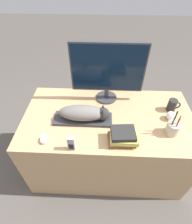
{
  "coord_description": "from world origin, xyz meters",
  "views": [
    {
      "loc": [
        -0.06,
        -0.65,
        1.72
      ],
      "look_at": [
        -0.1,
        0.36,
        0.76
      ],
      "focal_mm": 28.0,
      "sensor_mm": 36.0,
      "label": 1
    }
  ],
  "objects_px": {
    "monitor": "(108,70)",
    "computer_mouse": "(44,139)",
    "coffee_mug": "(172,105)",
    "baseball": "(171,116)",
    "book_stack": "(123,137)",
    "pen_cup": "(173,128)",
    "cat": "(86,113)",
    "phone": "(71,144)",
    "keyboard": "(83,119)"
  },
  "relations": [
    {
      "from": "monitor",
      "to": "computer_mouse",
      "type": "bearing_deg",
      "value": -131.73
    },
    {
      "from": "monitor",
      "to": "coffee_mug",
      "type": "height_order",
      "value": "monitor"
    },
    {
      "from": "baseball",
      "to": "book_stack",
      "type": "distance_m",
      "value": 0.47
    },
    {
      "from": "computer_mouse",
      "to": "pen_cup",
      "type": "bearing_deg",
      "value": 6.68
    },
    {
      "from": "pen_cup",
      "to": "book_stack",
      "type": "bearing_deg",
      "value": -165.8
    },
    {
      "from": "computer_mouse",
      "to": "book_stack",
      "type": "xyz_separation_m",
      "value": [
        0.56,
        0.02,
        0.03
      ]
    },
    {
      "from": "coffee_mug",
      "to": "computer_mouse",
      "type": "bearing_deg",
      "value": -159.75
    },
    {
      "from": "cat",
      "to": "monitor",
      "type": "xyz_separation_m",
      "value": [
        0.16,
        0.29,
        0.21
      ]
    },
    {
      "from": "pen_cup",
      "to": "baseball",
      "type": "bearing_deg",
      "value": 78.84
    },
    {
      "from": "baseball",
      "to": "phone",
      "type": "relative_size",
      "value": 0.62
    },
    {
      "from": "keyboard",
      "to": "cat",
      "type": "bearing_deg",
      "value": 0.0
    },
    {
      "from": "cat",
      "to": "pen_cup",
      "type": "bearing_deg",
      "value": -9.07
    },
    {
      "from": "monitor",
      "to": "baseball",
      "type": "relative_size",
      "value": 8.24
    },
    {
      "from": "baseball",
      "to": "computer_mouse",
      "type": "bearing_deg",
      "value": -165.02
    },
    {
      "from": "keyboard",
      "to": "coffee_mug",
      "type": "height_order",
      "value": "coffee_mug"
    },
    {
      "from": "cat",
      "to": "coffee_mug",
      "type": "bearing_deg",
      "value": 12.36
    },
    {
      "from": "monitor",
      "to": "pen_cup",
      "type": "distance_m",
      "value": 0.67
    },
    {
      "from": "baseball",
      "to": "phone",
      "type": "xyz_separation_m",
      "value": [
        -0.75,
        -0.32,
        0.02
      ]
    },
    {
      "from": "pen_cup",
      "to": "coffee_mug",
      "type": "bearing_deg",
      "value": 75.61
    },
    {
      "from": "coffee_mug",
      "to": "cat",
      "type": "bearing_deg",
      "value": -167.64
    },
    {
      "from": "coffee_mug",
      "to": "baseball",
      "type": "xyz_separation_m",
      "value": [
        -0.04,
        -0.11,
        -0.02
      ]
    },
    {
      "from": "monitor",
      "to": "pen_cup",
      "type": "bearing_deg",
      "value": -38.79
    },
    {
      "from": "keyboard",
      "to": "monitor",
      "type": "xyz_separation_m",
      "value": [
        0.19,
        0.29,
        0.28
      ]
    },
    {
      "from": "keyboard",
      "to": "cat",
      "type": "distance_m",
      "value": 0.07
    },
    {
      "from": "computer_mouse",
      "to": "baseball",
      "type": "bearing_deg",
      "value": 14.98
    },
    {
      "from": "computer_mouse",
      "to": "pen_cup",
      "type": "xyz_separation_m",
      "value": [
        0.93,
        0.11,
        0.04
      ]
    },
    {
      "from": "baseball",
      "to": "monitor",
      "type": "bearing_deg",
      "value": 154.79
    },
    {
      "from": "monitor",
      "to": "phone",
      "type": "bearing_deg",
      "value": -112.63
    },
    {
      "from": "computer_mouse",
      "to": "coffee_mug",
      "type": "height_order",
      "value": "coffee_mug"
    },
    {
      "from": "coffee_mug",
      "to": "book_stack",
      "type": "xyz_separation_m",
      "value": [
        -0.44,
        -0.35,
        -0.0
      ]
    },
    {
      "from": "baseball",
      "to": "pen_cup",
      "type": "bearing_deg",
      "value": -101.16
    },
    {
      "from": "keyboard",
      "to": "baseball",
      "type": "bearing_deg",
      "value": 3.67
    },
    {
      "from": "cat",
      "to": "book_stack",
      "type": "relative_size",
      "value": 1.89
    },
    {
      "from": "keyboard",
      "to": "coffee_mug",
      "type": "distance_m",
      "value": 0.75
    },
    {
      "from": "pen_cup",
      "to": "keyboard",
      "type": "bearing_deg",
      "value": 171.29
    },
    {
      "from": "cat",
      "to": "baseball",
      "type": "bearing_deg",
      "value": 3.82
    },
    {
      "from": "computer_mouse",
      "to": "pen_cup",
      "type": "distance_m",
      "value": 0.94
    },
    {
      "from": "keyboard",
      "to": "computer_mouse",
      "type": "bearing_deg",
      "value": -140.7
    },
    {
      "from": "monitor",
      "to": "phone",
      "type": "distance_m",
      "value": 0.65
    },
    {
      "from": "cat",
      "to": "computer_mouse",
      "type": "bearing_deg",
      "value": -143.41
    },
    {
      "from": "phone",
      "to": "baseball",
      "type": "bearing_deg",
      "value": 23.2
    },
    {
      "from": "cat",
      "to": "monitor",
      "type": "relative_size",
      "value": 0.66
    },
    {
      "from": "baseball",
      "to": "phone",
      "type": "height_order",
      "value": "phone"
    },
    {
      "from": "cat",
      "to": "coffee_mug",
      "type": "height_order",
      "value": "cat"
    },
    {
      "from": "baseball",
      "to": "phone",
      "type": "distance_m",
      "value": 0.82
    },
    {
      "from": "computer_mouse",
      "to": "book_stack",
      "type": "distance_m",
      "value": 0.56
    },
    {
      "from": "coffee_mug",
      "to": "baseball",
      "type": "distance_m",
      "value": 0.12
    },
    {
      "from": "monitor",
      "to": "coffee_mug",
      "type": "distance_m",
      "value": 0.62
    },
    {
      "from": "phone",
      "to": "book_stack",
      "type": "distance_m",
      "value": 0.36
    },
    {
      "from": "cat",
      "to": "monitor",
      "type": "height_order",
      "value": "monitor"
    }
  ]
}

